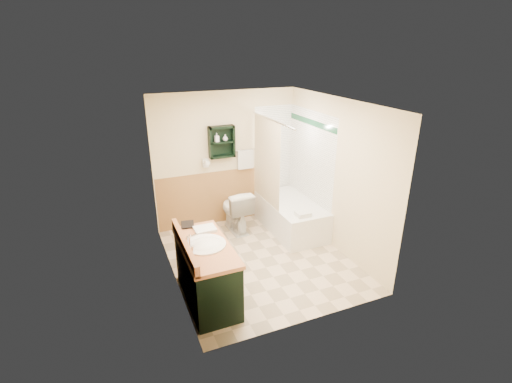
% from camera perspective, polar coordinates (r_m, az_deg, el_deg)
% --- Properties ---
extents(floor, '(3.00, 3.00, 0.00)m').
position_cam_1_polar(floor, '(5.87, 0.46, -10.33)').
color(floor, beige).
rests_on(floor, ground).
extents(back_wall, '(2.60, 0.04, 2.40)m').
position_cam_1_polar(back_wall, '(6.68, -4.68, 5.01)').
color(back_wall, beige).
rests_on(back_wall, ground).
extents(left_wall, '(0.04, 3.00, 2.40)m').
position_cam_1_polar(left_wall, '(5.00, -13.55, -1.48)').
color(left_wall, beige).
rests_on(left_wall, ground).
extents(right_wall, '(0.04, 3.00, 2.40)m').
position_cam_1_polar(right_wall, '(5.95, 12.28, 2.43)').
color(right_wall, beige).
rests_on(right_wall, ground).
extents(ceiling, '(2.60, 3.00, 0.04)m').
position_cam_1_polar(ceiling, '(5.02, 0.55, 13.76)').
color(ceiling, white).
rests_on(ceiling, back_wall).
extents(wainscot_left, '(2.98, 2.98, 1.00)m').
position_cam_1_polar(wainscot_left, '(5.31, -12.51, -8.38)').
color(wainscot_left, '#AF7D47').
rests_on(wainscot_left, left_wall).
extents(wainscot_back, '(2.58, 2.58, 1.00)m').
position_cam_1_polar(wainscot_back, '(6.88, -4.41, -0.66)').
color(wainscot_back, '#AF7D47').
rests_on(wainscot_back, back_wall).
extents(mirror_frame, '(1.30, 1.30, 1.00)m').
position_cam_1_polar(mirror_frame, '(4.39, -11.99, -0.42)').
color(mirror_frame, '#9C5933').
rests_on(mirror_frame, left_wall).
extents(mirror_glass, '(1.20, 1.20, 0.90)m').
position_cam_1_polar(mirror_glass, '(4.39, -11.92, -0.41)').
color(mirror_glass, white).
rests_on(mirror_glass, left_wall).
extents(tile_right, '(1.50, 1.50, 2.10)m').
position_cam_1_polar(tile_right, '(6.56, 8.21, 3.18)').
color(tile_right, white).
rests_on(tile_right, right_wall).
extents(tile_back, '(0.95, 0.95, 2.10)m').
position_cam_1_polar(tile_back, '(7.05, 3.43, 4.69)').
color(tile_back, white).
rests_on(tile_back, back_wall).
extents(tile_accent, '(1.50, 1.50, 0.10)m').
position_cam_1_polar(tile_accent, '(6.34, 8.55, 10.46)').
color(tile_accent, '#14482A').
rests_on(tile_accent, right_wall).
extents(wall_shelf, '(0.45, 0.15, 0.55)m').
position_cam_1_polar(wall_shelf, '(6.45, -5.30, 7.61)').
color(wall_shelf, black).
rests_on(wall_shelf, back_wall).
extents(hair_dryer, '(0.10, 0.24, 0.18)m').
position_cam_1_polar(hair_dryer, '(6.49, -7.78, 4.37)').
color(hair_dryer, silver).
rests_on(hair_dryer, back_wall).
extents(towel_bar, '(0.40, 0.06, 0.40)m').
position_cam_1_polar(towel_bar, '(6.68, -1.66, 6.43)').
color(towel_bar, silver).
rests_on(towel_bar, back_wall).
extents(curtain_rod, '(0.03, 1.60, 0.03)m').
position_cam_1_polar(curtain_rod, '(5.98, 2.39, 10.97)').
color(curtain_rod, silver).
rests_on(curtain_rod, back_wall).
extents(shower_curtain, '(1.05, 1.05, 1.70)m').
position_cam_1_polar(shower_curtain, '(6.35, 1.60, 3.69)').
color(shower_curtain, beige).
rests_on(shower_curtain, curtain_rod).
extents(vanity, '(0.59, 1.27, 0.80)m').
position_cam_1_polar(vanity, '(4.89, -7.58, -12.23)').
color(vanity, black).
rests_on(vanity, ground).
extents(bathtub, '(0.80, 1.50, 0.53)m').
position_cam_1_polar(bathtub, '(6.65, 5.44, -3.73)').
color(bathtub, white).
rests_on(bathtub, ground).
extents(toilet, '(0.47, 0.80, 0.76)m').
position_cam_1_polar(toilet, '(6.57, -3.17, -2.90)').
color(toilet, white).
rests_on(toilet, ground).
extents(counter_towel, '(0.28, 0.22, 0.04)m').
position_cam_1_polar(counter_towel, '(5.01, -7.88, -5.74)').
color(counter_towel, silver).
rests_on(counter_towel, vanity).
extents(vanity_book, '(0.17, 0.06, 0.23)m').
position_cam_1_polar(vanity_book, '(5.14, -11.54, -4.06)').
color(vanity_book, black).
rests_on(vanity_book, vanity).
extents(tub_towel, '(0.22, 0.18, 0.07)m').
position_cam_1_polar(tub_towel, '(6.03, 7.21, -3.45)').
color(tub_towel, silver).
rests_on(tub_towel, bathtub).
extents(soap_bottle_a, '(0.08, 0.16, 0.07)m').
position_cam_1_polar(soap_bottle_a, '(6.41, -6.06, 7.94)').
color(soap_bottle_a, white).
rests_on(soap_bottle_a, wall_shelf).
extents(soap_bottle_b, '(0.12, 0.13, 0.09)m').
position_cam_1_polar(soap_bottle_b, '(6.45, -4.75, 8.16)').
color(soap_bottle_b, white).
rests_on(soap_bottle_b, wall_shelf).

